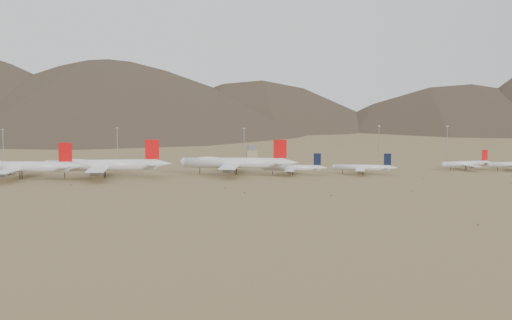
{
  "coord_description": "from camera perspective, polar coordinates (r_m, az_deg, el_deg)",
  "views": [
    {
      "loc": [
        -29.96,
        -414.39,
        51.4
      ],
      "look_at": [
        22.51,
        30.0,
        9.11
      ],
      "focal_mm": 50.0,
      "sensor_mm": 36.0,
      "label": 1
    }
  ],
  "objects": [
    {
      "name": "mountain_ridge",
      "position": [
        1318.42,
        -5.49,
        9.66
      ],
      "size": [
        4400.0,
        1000.0,
        300.0
      ],
      "color": "#493A2C",
      "rests_on": "ground"
    },
    {
      "name": "desert_scrub",
      "position": [
        340.38,
        1.83,
        -3.24
      ],
      "size": [
        445.02,
        169.69,
        0.82
      ],
      "color": "olive",
      "rests_on": "ground"
    },
    {
      "name": "control_tower",
      "position": [
        539.71,
        -0.33,
        0.5
      ],
      "size": [
        8.0,
        8.0,
        12.0
      ],
      "color": "tan",
      "rests_on": "ground"
    },
    {
      "name": "mast_west",
      "position": [
        542.28,
        -11.04,
        1.37
      ],
      "size": [
        2.0,
        0.6,
        25.7
      ],
      "color": "gray",
      "rests_on": "ground"
    },
    {
      "name": "mast_far_west",
      "position": [
        542.28,
        -19.57,
        1.15
      ],
      "size": [
        2.0,
        0.6,
        25.7
      ],
      "color": "gray",
      "rests_on": "ground"
    },
    {
      "name": "narrowbody_a",
      "position": [
        447.62,
        3.01,
        -0.63
      ],
      "size": [
        40.97,
        30.17,
        13.76
      ],
      "rotation": [
        0.0,
        0.0,
        -0.24
      ],
      "color": "silver",
      "rests_on": "ground"
    },
    {
      "name": "mast_centre",
      "position": [
        524.95,
        -0.96,
        1.33
      ],
      "size": [
        2.0,
        0.6,
        25.7
      ],
      "color": "gray",
      "rests_on": "ground"
    },
    {
      "name": "mast_east",
      "position": [
        570.7,
        9.8,
        1.58
      ],
      "size": [
        2.0,
        0.6,
        25.7
      ],
      "color": "gray",
      "rests_on": "ground"
    },
    {
      "name": "narrowbody_c",
      "position": [
        495.55,
        16.5,
        -0.28
      ],
      "size": [
        39.32,
        28.88,
        13.16
      ],
      "rotation": [
        0.0,
        0.0,
        0.22
      ],
      "color": "silver",
      "rests_on": "ground"
    },
    {
      "name": "ground",
      "position": [
        418.64,
        -2.58,
        -1.66
      ],
      "size": [
        3000.0,
        3000.0,
        0.0
      ],
      "primitive_type": "plane",
      "color": "#A08252",
      "rests_on": "ground"
    },
    {
      "name": "widebody_east",
      "position": [
        447.23,
        -1.71,
        -0.21
      ],
      "size": [
        74.26,
        58.19,
        22.31
      ],
      "rotation": [
        0.0,
        0.0,
        -0.2
      ],
      "color": "silver",
      "rests_on": "ground"
    },
    {
      "name": "widebody_centre",
      "position": [
        440.04,
        -12.13,
        -0.39
      ],
      "size": [
        77.74,
        59.46,
        23.08
      ],
      "rotation": [
        0.0,
        0.0,
        -0.01
      ],
      "color": "silver",
      "rests_on": "ground"
    },
    {
      "name": "widebody_west",
      "position": [
        447.15,
        -18.42,
        -0.5
      ],
      "size": [
        73.61,
        57.46,
        22.02
      ],
      "rotation": [
        0.0,
        0.0,
        -0.17
      ],
      "color": "silver",
      "rests_on": "ground"
    },
    {
      "name": "mast_far_east",
      "position": [
        578.87,
        15.04,
        1.53
      ],
      "size": [
        2.0,
        0.6,
        25.7
      ],
      "color": "gray",
      "rests_on": "ground"
    },
    {
      "name": "narrowbody_b",
      "position": [
        453.67,
        8.6,
        -0.61
      ],
      "size": [
        39.94,
        29.67,
        13.61
      ],
      "rotation": [
        0.0,
        0.0,
        -0.3
      ],
      "color": "silver",
      "rests_on": "ground"
    }
  ]
}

